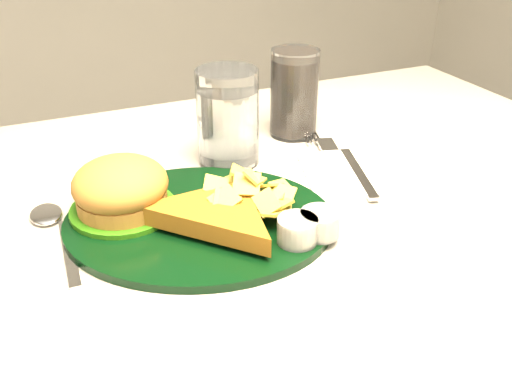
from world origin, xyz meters
TOP-DOWN VIEW (x-y plane):
  - dinner_plate at (-0.03, 0.01)m, footprint 0.37×0.34m
  - water_glass at (0.06, 0.14)m, footprint 0.10×0.10m
  - cola_glass at (0.19, 0.19)m, footprint 0.08×0.08m
  - fork_napkin at (0.20, 0.04)m, footprint 0.19×0.21m
  - spoon at (-0.17, 0.01)m, footprint 0.05×0.17m
  - wrapped_straw at (0.00, 0.08)m, footprint 0.19×0.13m

SIDE VIEW (x-z plane):
  - wrapped_straw at x=0.00m, z-range 0.75..0.76m
  - spoon at x=-0.17m, z-range 0.75..0.76m
  - fork_napkin at x=0.20m, z-range 0.75..0.76m
  - dinner_plate at x=-0.03m, z-range 0.75..0.82m
  - water_glass at x=0.06m, z-range 0.75..0.88m
  - cola_glass at x=0.19m, z-range 0.75..0.88m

